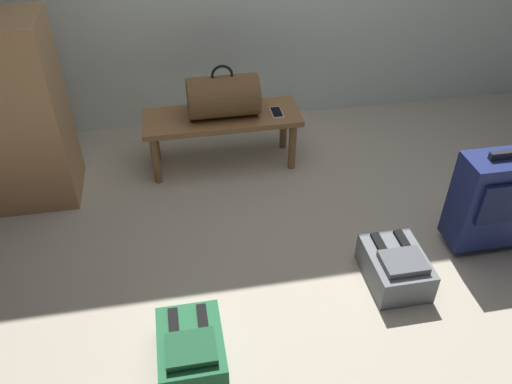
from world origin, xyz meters
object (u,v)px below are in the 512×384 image
backpack_grey (395,266)px  suitcase_upright_navy (498,199)px  bench (222,123)px  duffel_bag_brown (223,96)px  cell_phone (277,112)px  side_cabinet (12,115)px  backpack_green (191,350)px

backpack_grey → suitcase_upright_navy: bearing=15.5°
bench → suitcase_upright_navy: 1.68m
duffel_bag_brown → cell_phone: duffel_bag_brown is taller
duffel_bag_brown → backpack_grey: duffel_bag_brown is taller
bench → cell_phone: cell_phone is taller
bench → cell_phone: size_ratio=6.94×
bench → duffel_bag_brown: bearing=0.0°
suitcase_upright_navy → side_cabinet: bearing=159.7°
bench → duffel_bag_brown: 0.19m
duffel_bag_brown → backpack_grey: 1.46m
cell_phone → backpack_green: cell_phone is taller
cell_phone → duffel_bag_brown: bearing=173.8°
duffel_bag_brown → suitcase_upright_navy: bearing=-38.6°
cell_phone → side_cabinet: bearing=-177.4°
backpack_green → backpack_grey: 1.10m
side_cabinet → bench: bearing=5.1°
duffel_bag_brown → suitcase_upright_navy: 1.68m
backpack_grey → backpack_green: bearing=-163.7°
bench → cell_phone: bearing=-6.0°
duffel_bag_brown → suitcase_upright_navy: (1.30, -1.04, -0.19)m
backpack_green → side_cabinet: side_cabinet is taller
duffel_bag_brown → bench: bearing=180.0°
cell_phone → backpack_grey: (0.37, -1.17, -0.28)m
suitcase_upright_navy → cell_phone: bearing=134.0°
duffel_bag_brown → side_cabinet: side_cabinet is taller
backpack_grey → cell_phone: bearing=107.5°
suitcase_upright_navy → backpack_grey: 0.66m
backpack_green → backpack_grey: size_ratio=1.00×
duffel_bag_brown → suitcase_upright_navy: size_ratio=0.72×
cell_phone → side_cabinet: (-1.55, -0.07, 0.18)m
suitcase_upright_navy → backpack_green: suitcase_upright_navy is taller
duffel_bag_brown → backpack_green: 1.61m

